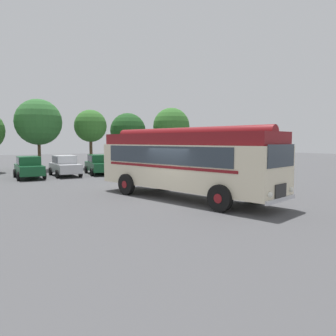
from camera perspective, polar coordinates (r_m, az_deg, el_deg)
The scene contains 10 objects.
ground_plane at distance 15.52m, azimuth 1.31°, elevation -5.80°, with size 120.00×120.00×0.00m, color #474749.
vintage_bus at distance 16.11m, azimuth 2.81°, elevation 1.37°, with size 4.86×10.38×3.49m.
car_near_left at distance 27.00m, azimuth -23.06°, elevation 0.13°, with size 2.04×4.24×1.66m.
car_mid_left at distance 27.76m, azimuth -17.54°, elevation 0.41°, with size 1.99×4.22×1.66m.
car_mid_right at distance 28.56m, azimuth -11.92°, elevation 0.64°, with size 2.35×4.38×1.66m.
box_van at distance 29.53m, azimuth -7.21°, elevation 1.84°, with size 2.33×5.77×2.50m.
tree_centre at distance 34.24m, azimuth -21.52°, elevation 7.39°, with size 4.41×4.41×6.86m.
tree_right_of_centre at distance 35.08m, azimuth -13.39°, elevation 7.06°, with size 3.32×3.32×6.05m.
tree_far_right at distance 37.96m, azimuth -7.15°, elevation 6.36°, with size 4.06×4.06×6.01m.
tree_extra_right at distance 39.67m, azimuth 0.66°, elevation 7.30°, with size 4.38×4.38×6.79m.
Camera 1 is at (-8.25, -12.83, 2.84)m, focal length 35.00 mm.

